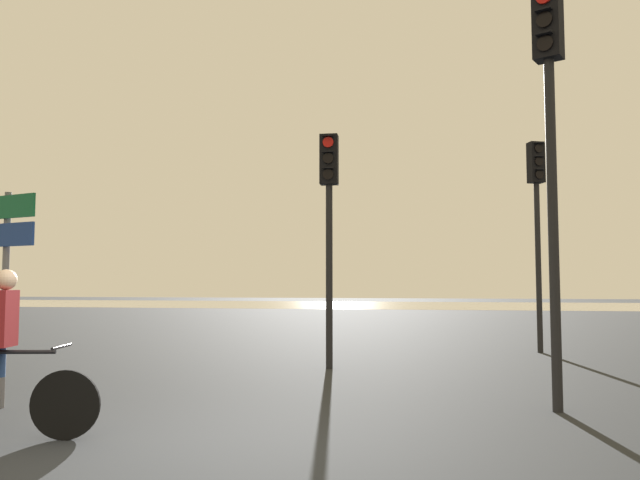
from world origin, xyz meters
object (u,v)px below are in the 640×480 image
(traffic_light_far_right, at_px, (537,206))
(traffic_light_near_right, at_px, (550,116))
(traffic_light_center, at_px, (329,204))
(cyclist, at_px, (4,353))
(direction_sign_post, at_px, (4,258))

(traffic_light_far_right, relative_size, traffic_light_near_right, 0.91)
(traffic_light_far_right, distance_m, traffic_light_center, 5.24)
(cyclist, bearing_deg, direction_sign_post, -154.09)
(cyclist, bearing_deg, traffic_light_near_right, 100.81)
(traffic_light_near_right, relative_size, cyclist, 3.02)
(cyclist, bearing_deg, traffic_light_center, 145.65)
(traffic_light_far_right, bearing_deg, traffic_light_center, 17.52)
(traffic_light_center, xyz_separation_m, direction_sign_post, (-3.31, -4.15, -1.11))
(traffic_light_far_right, bearing_deg, cyclist, 32.99)
(traffic_light_near_right, xyz_separation_m, cyclist, (-5.44, -2.32, -2.67))
(traffic_light_far_right, xyz_separation_m, traffic_light_center, (-4.07, -3.29, -0.29))
(direction_sign_post, bearing_deg, traffic_light_near_right, -154.48)
(traffic_light_center, height_order, traffic_light_near_right, traffic_light_near_right)
(traffic_light_center, distance_m, traffic_light_near_right, 4.57)
(traffic_light_near_right, distance_m, cyclist, 6.49)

